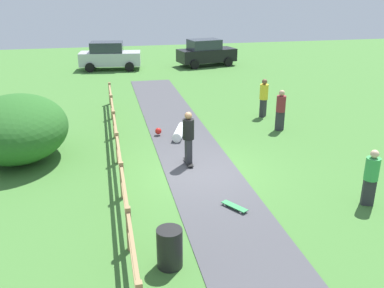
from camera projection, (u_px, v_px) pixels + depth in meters
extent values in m
plane|color=#427533|center=(201.00, 171.00, 13.80)|extent=(60.00, 60.00, 0.00)
cube|color=#47474C|center=(201.00, 171.00, 13.79)|extent=(2.40, 28.00, 0.02)
cube|color=#997A51|center=(129.00, 229.00, 9.57)|extent=(0.12, 0.12, 1.10)
cube|color=#997A51|center=(122.00, 180.00, 11.92)|extent=(0.12, 0.12, 1.10)
cube|color=#997A51|center=(118.00, 148.00, 14.27)|extent=(0.12, 0.12, 1.10)
cube|color=#997A51|center=(114.00, 124.00, 16.62)|extent=(0.12, 0.12, 1.10)
cube|color=#997A51|center=(112.00, 107.00, 18.97)|extent=(0.12, 0.12, 1.10)
cube|color=#997A51|center=(110.00, 93.00, 21.32)|extent=(0.12, 0.12, 1.10)
cube|color=#997A51|center=(120.00, 164.00, 13.11)|extent=(0.08, 18.00, 0.09)
cube|color=#997A51|center=(119.00, 151.00, 12.95)|extent=(0.08, 18.00, 0.09)
ellipsoid|color=#286023|center=(17.00, 128.00, 14.42)|extent=(3.39, 4.07, 2.23)
cylinder|color=black|center=(170.00, 248.00, 9.04)|extent=(0.56, 0.56, 0.90)
cube|color=black|center=(188.00, 162.00, 14.29)|extent=(0.20, 0.80, 0.02)
cylinder|color=silver|center=(185.00, 160.00, 14.55)|extent=(0.03, 0.06, 0.06)
cylinder|color=silver|center=(189.00, 160.00, 14.58)|extent=(0.03, 0.06, 0.06)
cylinder|color=silver|center=(188.00, 167.00, 14.04)|extent=(0.03, 0.06, 0.06)
cylinder|color=silver|center=(192.00, 166.00, 14.06)|extent=(0.03, 0.06, 0.06)
cube|color=#2D2D33|center=(188.00, 150.00, 14.14)|extent=(0.20, 0.32, 0.82)
cylinder|color=black|center=(188.00, 129.00, 13.88)|extent=(0.38, 0.38, 0.68)
sphere|color=#9E704C|center=(188.00, 116.00, 13.71)|extent=(0.25, 0.25, 0.25)
cylinder|color=white|center=(180.00, 132.00, 16.84)|extent=(0.83, 1.52, 0.36)
sphere|color=red|center=(158.00, 131.00, 16.95)|extent=(0.26, 0.26, 0.26)
cube|color=#338C4C|center=(235.00, 206.00, 11.46)|extent=(0.60, 0.78, 0.02)
cylinder|color=silver|center=(225.00, 205.00, 11.61)|extent=(0.06, 0.07, 0.06)
cylinder|color=silver|center=(228.00, 203.00, 11.71)|extent=(0.06, 0.07, 0.06)
cylinder|color=silver|center=(241.00, 212.00, 11.24)|extent=(0.06, 0.07, 0.06)
cylinder|color=silver|center=(244.00, 210.00, 11.34)|extent=(0.06, 0.07, 0.06)
cube|color=#2D2D33|center=(280.00, 121.00, 17.55)|extent=(0.36, 0.27, 0.80)
cylinder|color=maroon|center=(281.00, 104.00, 17.29)|extent=(0.46, 0.46, 0.66)
sphere|color=tan|center=(282.00, 93.00, 17.13)|extent=(0.24, 0.24, 0.24)
cube|color=#2D2D33|center=(263.00, 108.00, 19.32)|extent=(0.37, 0.36, 0.82)
cylinder|color=yellow|center=(264.00, 92.00, 19.06)|extent=(0.54, 0.54, 0.68)
sphere|color=brown|center=(265.00, 82.00, 18.89)|extent=(0.25, 0.25, 0.25)
cube|color=#2D2D33|center=(368.00, 192.00, 11.61)|extent=(0.37, 0.31, 0.76)
cylinder|color=green|center=(372.00, 169.00, 11.37)|extent=(0.50, 0.50, 0.63)
sphere|color=beige|center=(375.00, 154.00, 11.22)|extent=(0.23, 0.23, 0.23)
cube|color=black|center=(207.00, 55.00, 31.17)|extent=(4.45, 2.49, 0.90)
cube|color=#2D333D|center=(204.00, 44.00, 30.82)|extent=(2.46, 1.96, 0.70)
cylinder|color=black|center=(218.00, 58.00, 32.59)|extent=(0.67, 0.36, 0.64)
cylinder|color=black|center=(228.00, 62.00, 31.08)|extent=(0.67, 0.36, 0.64)
cylinder|color=black|center=(185.00, 61.00, 31.59)|extent=(0.67, 0.36, 0.64)
cylinder|color=black|center=(195.00, 65.00, 30.08)|extent=(0.67, 0.36, 0.64)
cube|color=#B7B7BC|center=(110.00, 58.00, 29.80)|extent=(4.37, 2.18, 0.90)
cube|color=#2D333D|center=(107.00, 47.00, 29.50)|extent=(2.37, 1.81, 0.70)
cylinder|color=black|center=(131.00, 62.00, 30.90)|extent=(0.66, 0.31, 0.64)
cylinder|color=black|center=(129.00, 67.00, 29.26)|extent=(0.66, 0.31, 0.64)
cylinder|color=black|center=(93.00, 63.00, 30.66)|extent=(0.66, 0.31, 0.64)
cylinder|color=black|center=(90.00, 68.00, 29.02)|extent=(0.66, 0.31, 0.64)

